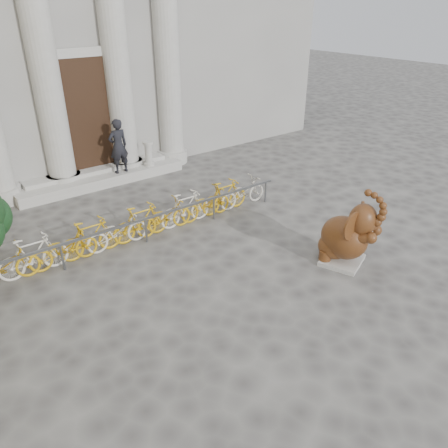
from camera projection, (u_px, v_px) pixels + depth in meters
ground at (288, 319)px, 9.04m from camera, size 80.00×80.00×0.00m
entrance_steps at (102, 178)px, 15.59m from camera, size 6.00×1.20×0.36m
elephant_statue at (347, 236)px, 10.64m from camera, size 1.38×1.62×2.05m
bike_rack at (141, 222)px, 11.84m from camera, size 9.05×0.53×1.00m
pedestrian at (118, 146)px, 15.19m from camera, size 0.72×0.50×1.91m
balustrade_post at (149, 155)px, 16.05m from camera, size 0.37×0.37×0.91m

